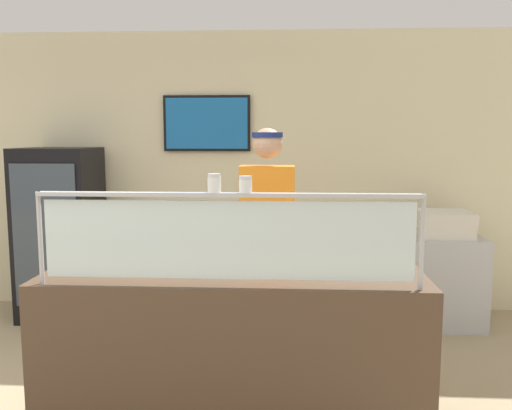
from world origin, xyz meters
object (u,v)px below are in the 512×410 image
at_px(pizza_server, 270,261).
at_px(parmesan_shaker, 214,184).
at_px(pizza_box_stack, 444,224).
at_px(drink_fridge, 60,233).
at_px(worker_figure, 268,236).
at_px(pizza_tray, 266,264).
at_px(pepper_flake_shaker, 245,186).

bearing_deg(pizza_server, parmesan_shaker, -126.11).
bearing_deg(pizza_box_stack, drink_fridge, 179.29).
distance_m(pizza_server, parmesan_shaker, 0.68).
relative_size(pizza_server, worker_figure, 0.16).
xyz_separation_m(pizza_tray, drink_fridge, (-2.00, 1.81, -0.17)).
height_order(parmesan_shaker, worker_figure, worker_figure).
bearing_deg(pepper_flake_shaker, pizza_box_stack, 53.81).
relative_size(worker_figure, drink_fridge, 1.10).
bearing_deg(worker_figure, pizza_box_stack, 35.58).
distance_m(worker_figure, drink_fridge, 2.30).
height_order(pizza_server, pepper_flake_shaker, pepper_flake_shaker).
height_order(pizza_server, pizza_box_stack, pizza_box_stack).
bearing_deg(parmesan_shaker, drink_fridge, 128.24).
bearing_deg(drink_fridge, pizza_tray, -42.12).
xyz_separation_m(pizza_server, worker_figure, (-0.04, 0.69, 0.02)).
xyz_separation_m(pizza_server, drink_fridge, (-2.02, 1.83, -0.19)).
height_order(pepper_flake_shaker, drink_fridge, drink_fridge).
bearing_deg(pepper_flake_shaker, worker_figure, 86.28).
distance_m(pizza_tray, drink_fridge, 2.71).
xyz_separation_m(pizza_tray, pepper_flake_shaker, (-0.09, -0.42, 0.50)).
bearing_deg(worker_figure, pizza_tray, -88.49).
relative_size(pizza_tray, pepper_flake_shaker, 5.31).
xyz_separation_m(pizza_tray, worker_figure, (-0.02, 0.67, 0.04)).
xyz_separation_m(parmesan_shaker, pepper_flake_shaker, (0.16, 0.00, -0.00)).
bearing_deg(pizza_tray, worker_figure, 91.51).
bearing_deg(drink_fridge, worker_figure, -29.83).
bearing_deg(drink_fridge, pizza_server, -42.16).
xyz_separation_m(pepper_flake_shaker, pizza_box_stack, (1.60, 2.19, -0.54)).
xyz_separation_m(pepper_flake_shaker, worker_figure, (0.07, 1.09, -0.46)).
height_order(pepper_flake_shaker, worker_figure, worker_figure).
distance_m(pepper_flake_shaker, worker_figure, 1.19).
distance_m(pizza_server, worker_figure, 0.69).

